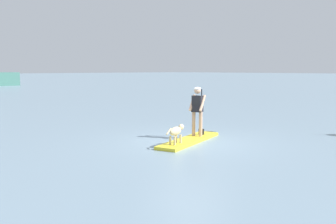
% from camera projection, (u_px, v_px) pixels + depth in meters
% --- Properties ---
extents(ground_plane, '(400.00, 400.00, 0.00)m').
position_uv_depth(ground_plane, '(189.00, 142.00, 12.29)').
color(ground_plane, gray).
extents(paddleboard, '(3.60, 1.67, 0.10)m').
position_uv_depth(paddleboard, '(192.00, 139.00, 12.48)').
color(paddleboard, yellow).
rests_on(paddleboard, ground_plane).
extents(person_paddler, '(0.67, 0.57, 1.66)m').
position_uv_depth(person_paddler, '(197.00, 108.00, 12.69)').
color(person_paddler, tan).
rests_on(person_paddler, paddleboard).
extents(dog, '(1.07, 0.41, 0.56)m').
position_uv_depth(dog, '(176.00, 131.00, 11.45)').
color(dog, '#CCB78C').
rests_on(dog, paddleboard).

